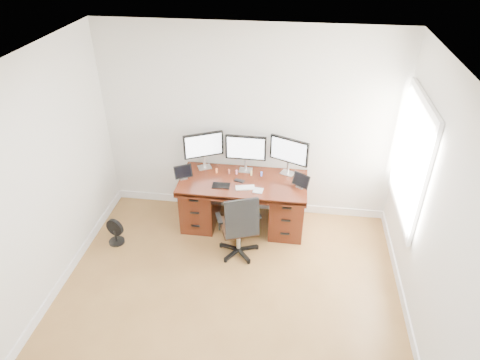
# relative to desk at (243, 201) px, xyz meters

# --- Properties ---
(ground) EXTENTS (4.50, 4.50, 0.00)m
(ground) POSITION_rel_desk_xyz_m (0.00, -1.83, -0.40)
(ground) COLOR olive
(ground) RESTS_ON ground
(back_wall) EXTENTS (4.00, 0.10, 2.70)m
(back_wall) POSITION_rel_desk_xyz_m (0.00, 0.42, 0.95)
(back_wall) COLOR silver
(back_wall) RESTS_ON ground
(right_wall) EXTENTS (0.10, 4.50, 2.70)m
(right_wall) POSITION_rel_desk_xyz_m (2.00, -1.72, 0.95)
(right_wall) COLOR silver
(right_wall) RESTS_ON ground
(desk) EXTENTS (1.70, 0.80, 0.75)m
(desk) POSITION_rel_desk_xyz_m (0.00, 0.00, 0.00)
(desk) COLOR #461A0E
(desk) RESTS_ON ground
(office_chair) EXTENTS (0.65, 0.65, 0.95)m
(office_chair) POSITION_rel_desk_xyz_m (0.03, -0.64, -0.09)
(office_chair) COLOR black
(office_chair) RESTS_ON ground
(floor_fan) EXTENTS (0.25, 0.21, 0.36)m
(floor_fan) POSITION_rel_desk_xyz_m (-1.64, -0.63, -0.23)
(floor_fan) COLOR black
(floor_fan) RESTS_ON ground
(monitor_left) EXTENTS (0.51, 0.28, 0.53)m
(monitor_left) POSITION_rel_desk_xyz_m (-0.58, 0.24, 0.68)
(monitor_left) COLOR silver
(monitor_left) RESTS_ON desk
(monitor_center) EXTENTS (0.55, 0.14, 0.53)m
(monitor_center) POSITION_rel_desk_xyz_m (-0.00, 0.24, 0.68)
(monitor_center) COLOR silver
(monitor_center) RESTS_ON desk
(monitor_right) EXTENTS (0.52, 0.25, 0.53)m
(monitor_right) POSITION_rel_desk_xyz_m (0.58, 0.24, 0.68)
(monitor_right) COLOR silver
(monitor_right) RESTS_ON desk
(tablet_left) EXTENTS (0.24, 0.18, 0.19)m
(tablet_left) POSITION_rel_desk_xyz_m (-0.80, -0.08, 0.43)
(tablet_left) COLOR silver
(tablet_left) RESTS_ON desk
(tablet_right) EXTENTS (0.24, 0.19, 0.19)m
(tablet_right) POSITION_rel_desk_xyz_m (0.76, -0.08, 0.43)
(tablet_right) COLOR silver
(tablet_right) RESTS_ON desk
(keyboard) EXTENTS (0.26, 0.16, 0.01)m
(keyboard) POSITION_rel_desk_xyz_m (0.05, -0.20, 0.36)
(keyboard) COLOR silver
(keyboard) RESTS_ON desk
(trackpad) EXTENTS (0.14, 0.14, 0.01)m
(trackpad) POSITION_rel_desk_xyz_m (0.22, -0.24, 0.35)
(trackpad) COLOR silver
(trackpad) RESTS_ON desk
(drawing_tablet) EXTENTS (0.24, 0.16, 0.01)m
(drawing_tablet) POSITION_rel_desk_xyz_m (-0.27, -0.19, 0.35)
(drawing_tablet) COLOR black
(drawing_tablet) RESTS_ON desk
(phone) EXTENTS (0.15, 0.10, 0.01)m
(phone) POSITION_rel_desk_xyz_m (-0.05, -0.04, 0.35)
(phone) COLOR black
(phone) RESTS_ON desk
(figurine_orange) EXTENTS (0.03, 0.03, 0.07)m
(figurine_orange) POSITION_rel_desk_xyz_m (-0.39, 0.12, 0.39)
(figurine_orange) COLOR orange
(figurine_orange) RESTS_ON desk
(figurine_brown) EXTENTS (0.03, 0.03, 0.07)m
(figurine_brown) POSITION_rel_desk_xyz_m (-0.21, 0.12, 0.39)
(figurine_brown) COLOR #94493B
(figurine_brown) RESTS_ON desk
(figurine_pink) EXTENTS (0.03, 0.03, 0.07)m
(figurine_pink) POSITION_rel_desk_xyz_m (-0.11, 0.12, 0.39)
(figurine_pink) COLOR pink
(figurine_pink) RESTS_ON desk
(figurine_yellow) EXTENTS (0.03, 0.03, 0.07)m
(figurine_yellow) POSITION_rel_desk_xyz_m (0.09, 0.12, 0.39)
(figurine_yellow) COLOR #DFC777
(figurine_yellow) RESTS_ON desk
(figurine_blue) EXTENTS (0.03, 0.03, 0.07)m
(figurine_blue) POSITION_rel_desk_xyz_m (0.23, 0.12, 0.39)
(figurine_blue) COLOR #566CF3
(figurine_blue) RESTS_ON desk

